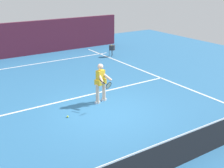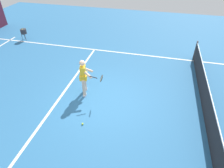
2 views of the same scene
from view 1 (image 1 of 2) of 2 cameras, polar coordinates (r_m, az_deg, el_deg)
name	(u,v)px [view 1 (image 1 of 2)]	position (r m, az deg, el deg)	size (l,w,h in m)	color
ground_plane	(107,112)	(10.66, -1.04, -5.42)	(26.02, 26.02, 0.00)	teal
court_back_wall	(22,39)	(18.91, -17.18, 8.35)	(13.49, 0.24, 2.09)	#561E33
baseline_marking	(36,64)	(17.10, -14.66, 3.82)	(9.49, 0.10, 0.01)	white
service_line_marking	(84,96)	(12.07, -5.55, -2.37)	(8.49, 0.10, 0.01)	white
sideline_left_marking	(188,89)	(13.24, 14.67, -0.89)	(0.10, 18.01, 0.01)	white
court_net	(185,148)	(7.90, 14.10, -12.02)	(9.17, 0.08, 1.00)	#4C4C51
tennis_player	(101,82)	(11.15, -2.17, 0.45)	(0.66, 1.07, 1.55)	beige
tennis_ball_near	(68,117)	(10.35, -8.64, -6.30)	(0.07, 0.07, 0.07)	#D1E533
ball_hopper	(112,48)	(18.07, 0.00, 7.10)	(0.36, 0.36, 0.74)	#333338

